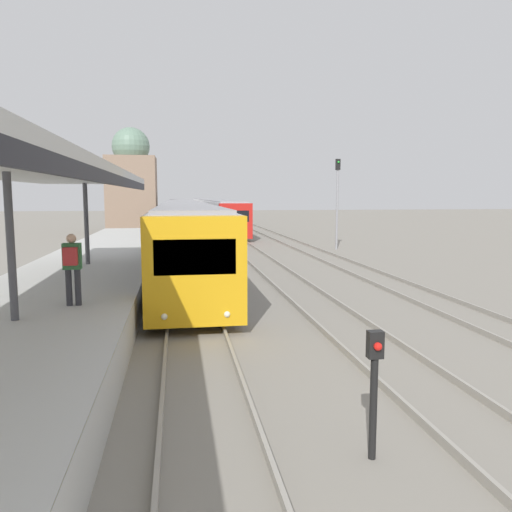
% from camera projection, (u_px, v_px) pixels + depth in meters
% --- Properties ---
extents(platform_canopy, '(4.00, 21.39, 3.20)m').
position_uv_depth(platform_canopy, '(9.00, 168.00, 9.82)').
color(platform_canopy, beige).
rests_on(platform_canopy, station_platform).
extents(person_on_platform, '(0.40, 0.40, 1.66)m').
position_uv_depth(person_on_platform, '(72.00, 263.00, 11.40)').
color(person_on_platform, '#2D2D33').
rests_on(person_on_platform, station_platform).
extents(train_near, '(2.57, 46.52, 3.11)m').
position_uv_depth(train_near, '(183.00, 221.00, 34.90)').
color(train_near, gold).
rests_on(train_near, ground_plane).
extents(train_far, '(2.51, 58.53, 3.05)m').
position_uv_depth(train_far, '(210.00, 209.00, 65.73)').
color(train_far, red).
rests_on(train_far, ground_plane).
extents(signal_post_near, '(0.20, 0.21, 1.75)m').
position_uv_depth(signal_post_near, '(374.00, 380.00, 6.52)').
color(signal_post_near, black).
rests_on(signal_post_near, ground_plane).
extents(signal_mast_far, '(0.28, 0.29, 5.83)m').
position_uv_depth(signal_mast_far, '(337.00, 194.00, 32.15)').
color(signal_mast_far, gray).
rests_on(signal_mast_far, ground_plane).
extents(distant_domed_building, '(4.58, 4.58, 9.89)m').
position_uv_depth(distant_domed_building, '(132.00, 184.00, 47.46)').
color(distant_domed_building, '#89705B').
rests_on(distant_domed_building, ground_plane).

